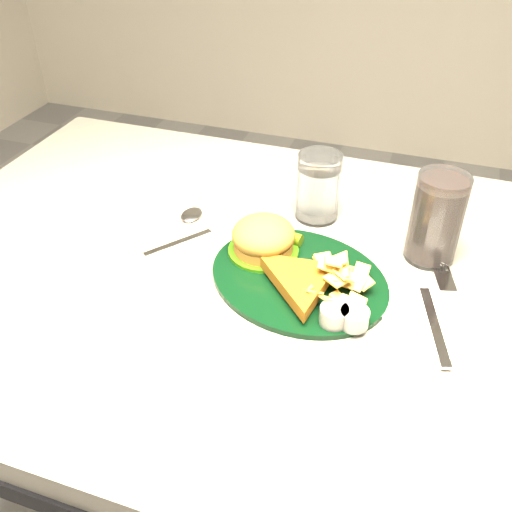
{
  "coord_description": "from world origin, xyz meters",
  "views": [
    {
      "loc": [
        0.19,
        -0.64,
        1.28
      ],
      "look_at": [
        -0.02,
        -0.04,
        0.8
      ],
      "focal_mm": 40.0,
      "sensor_mm": 36.0,
      "label": 1
    }
  ],
  "objects": [
    {
      "name": "table",
      "position": [
        0.0,
        0.0,
        0.38
      ],
      "size": [
        1.2,
        0.8,
        0.75
      ],
      "primitive_type": null,
      "color": "gray",
      "rests_on": "ground"
    },
    {
      "name": "dinner_plate",
      "position": [
        0.04,
        -0.01,
        0.78
      ],
      "size": [
        0.33,
        0.31,
        0.06
      ],
      "primitive_type": null,
      "rotation": [
        0.0,
        0.0,
        -0.37
      ],
      "color": "black",
      "rests_on": "table"
    },
    {
      "name": "water_glass",
      "position": [
        0.02,
        0.17,
        0.81
      ],
      "size": [
        0.09,
        0.09,
        0.11
      ],
      "primitive_type": "cylinder",
      "rotation": [
        0.0,
        0.0,
        -0.3
      ],
      "color": "white",
      "rests_on": "table"
    },
    {
      "name": "cola_glass",
      "position": [
        0.21,
        0.11,
        0.82
      ],
      "size": [
        0.09,
        0.09,
        0.14
      ],
      "primitive_type": "cylinder",
      "rotation": [
        0.0,
        0.0,
        0.16
      ],
      "color": "black",
      "rests_on": "table"
    },
    {
      "name": "fork_napkin",
      "position": [
        0.23,
        -0.04,
        0.76
      ],
      "size": [
        0.2,
        0.23,
        0.01
      ],
      "primitive_type": null,
      "rotation": [
        0.0,
        0.0,
        0.28
      ],
      "color": "white",
      "rests_on": "table"
    },
    {
      "name": "spoon",
      "position": [
        -0.17,
        0.02,
        0.76
      ],
      "size": [
        0.13,
        0.15,
        0.01
      ],
      "primitive_type": null,
      "rotation": [
        0.0,
        0.0,
        -0.64
      ],
      "color": "silver",
      "rests_on": "table"
    }
  ]
}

